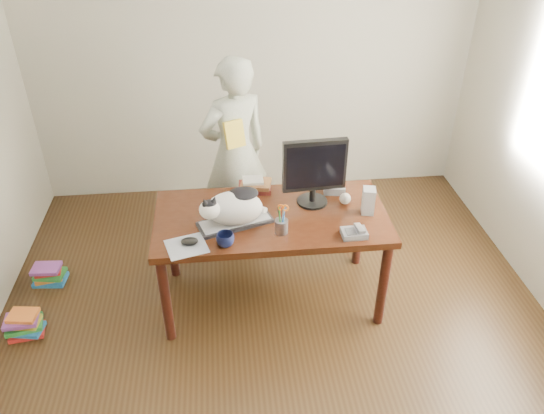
{
  "coord_description": "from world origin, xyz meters",
  "views": [
    {
      "loc": [
        -0.31,
        -2.39,
        2.8
      ],
      "look_at": [
        0.0,
        0.55,
        0.85
      ],
      "focal_mm": 35.0,
      "sensor_mm": 36.0,
      "label": 1
    }
  ],
  "objects_px": {
    "book_stack": "(255,185)",
    "calculator": "(334,185)",
    "desk": "(270,226)",
    "baseball": "(345,199)",
    "book_pile_b": "(49,274)",
    "cat": "(232,207)",
    "person": "(235,153)",
    "speaker": "(368,201)",
    "mouse": "(189,241)",
    "monitor": "(314,169)",
    "coffee_mug": "(225,240)",
    "keyboard": "(235,222)",
    "pen_cup": "(281,225)",
    "phone": "(355,233)",
    "book_pile_a": "(25,324)"
  },
  "relations": [
    {
      "from": "keyboard",
      "to": "person",
      "type": "height_order",
      "value": "person"
    },
    {
      "from": "coffee_mug",
      "to": "book_pile_b",
      "type": "bearing_deg",
      "value": 154.75
    },
    {
      "from": "cat",
      "to": "coffee_mug",
      "type": "height_order",
      "value": "cat"
    },
    {
      "from": "desk",
      "to": "pen_cup",
      "type": "height_order",
      "value": "pen_cup"
    },
    {
      "from": "speaker",
      "to": "coffee_mug",
      "type": "bearing_deg",
      "value": -151.86
    },
    {
      "from": "calculator",
      "to": "book_pile_b",
      "type": "distance_m",
      "value": 2.33
    },
    {
      "from": "book_pile_b",
      "to": "cat",
      "type": "bearing_deg",
      "value": -16.67
    },
    {
      "from": "desk",
      "to": "mouse",
      "type": "height_order",
      "value": "mouse"
    },
    {
      "from": "mouse",
      "to": "baseball",
      "type": "distance_m",
      "value": 1.15
    },
    {
      "from": "desk",
      "to": "speaker",
      "type": "bearing_deg",
      "value": -9.47
    },
    {
      "from": "person",
      "to": "book_pile_b",
      "type": "height_order",
      "value": "person"
    },
    {
      "from": "desk",
      "to": "phone",
      "type": "bearing_deg",
      "value": -35.74
    },
    {
      "from": "mouse",
      "to": "phone",
      "type": "height_order",
      "value": "phone"
    },
    {
      "from": "book_stack",
      "to": "calculator",
      "type": "relative_size",
      "value": 1.14
    },
    {
      "from": "keyboard",
      "to": "calculator",
      "type": "distance_m",
      "value": 0.84
    },
    {
      "from": "mouse",
      "to": "book_pile_a",
      "type": "distance_m",
      "value": 1.39
    },
    {
      "from": "coffee_mug",
      "to": "mouse",
      "type": "bearing_deg",
      "value": 171.87
    },
    {
      "from": "coffee_mug",
      "to": "book_pile_b",
      "type": "distance_m",
      "value": 1.71
    },
    {
      "from": "monitor",
      "to": "book_pile_a",
      "type": "height_order",
      "value": "monitor"
    },
    {
      "from": "speaker",
      "to": "calculator",
      "type": "xyz_separation_m",
      "value": [
        -0.17,
        0.33,
        -0.07
      ]
    },
    {
      "from": "keyboard",
      "to": "cat",
      "type": "xyz_separation_m",
      "value": [
        -0.01,
        -0.01,
        0.12
      ]
    },
    {
      "from": "desk",
      "to": "mouse",
      "type": "relative_size",
      "value": 12.6
    },
    {
      "from": "person",
      "to": "speaker",
      "type": "bearing_deg",
      "value": 111.01
    },
    {
      "from": "desk",
      "to": "monitor",
      "type": "height_order",
      "value": "monitor"
    },
    {
      "from": "keyboard",
      "to": "monitor",
      "type": "height_order",
      "value": "monitor"
    },
    {
      "from": "mouse",
      "to": "keyboard",
      "type": "bearing_deg",
      "value": 17.76
    },
    {
      "from": "speaker",
      "to": "book_pile_a",
      "type": "height_order",
      "value": "speaker"
    },
    {
      "from": "cat",
      "to": "coffee_mug",
      "type": "xyz_separation_m",
      "value": [
        -0.06,
        -0.22,
        -0.09
      ]
    },
    {
      "from": "coffee_mug",
      "to": "baseball",
      "type": "relative_size",
      "value": 1.41
    },
    {
      "from": "mouse",
      "to": "phone",
      "type": "xyz_separation_m",
      "value": [
        1.06,
        -0.01,
        -0.0
      ]
    },
    {
      "from": "desk",
      "to": "book_stack",
      "type": "xyz_separation_m",
      "value": [
        -0.09,
        0.27,
        0.19
      ]
    },
    {
      "from": "phone",
      "to": "speaker",
      "type": "relative_size",
      "value": 0.88
    },
    {
      "from": "baseball",
      "to": "desk",
      "type": "bearing_deg",
      "value": -178.34
    },
    {
      "from": "coffee_mug",
      "to": "person",
      "type": "xyz_separation_m",
      "value": [
        0.11,
        1.16,
        0.01
      ]
    },
    {
      "from": "cat",
      "to": "mouse",
      "type": "distance_m",
      "value": 0.36
    },
    {
      "from": "monitor",
      "to": "pen_cup",
      "type": "relative_size",
      "value": 2.26
    },
    {
      "from": "keyboard",
      "to": "phone",
      "type": "distance_m",
      "value": 0.79
    },
    {
      "from": "speaker",
      "to": "pen_cup",
      "type": "bearing_deg",
      "value": -151.74
    },
    {
      "from": "desk",
      "to": "pen_cup",
      "type": "distance_m",
      "value": 0.36
    },
    {
      "from": "baseball",
      "to": "monitor",
      "type": "bearing_deg",
      "value": 175.22
    },
    {
      "from": "baseball",
      "to": "person",
      "type": "xyz_separation_m",
      "value": [
        -0.75,
        0.76,
        0.01
      ]
    },
    {
      "from": "book_stack",
      "to": "cat",
      "type": "bearing_deg",
      "value": -105.1
    },
    {
      "from": "monitor",
      "to": "calculator",
      "type": "height_order",
      "value": "monitor"
    },
    {
      "from": "cat",
      "to": "speaker",
      "type": "relative_size",
      "value": 2.5
    },
    {
      "from": "monitor",
      "to": "book_pile_b",
      "type": "distance_m",
      "value": 2.26
    },
    {
      "from": "coffee_mug",
      "to": "book_stack",
      "type": "distance_m",
      "value": 0.7
    },
    {
      "from": "phone",
      "to": "book_pile_a",
      "type": "bearing_deg",
      "value": 176.28
    },
    {
      "from": "pen_cup",
      "to": "book_pile_a",
      "type": "relative_size",
      "value": 0.82
    },
    {
      "from": "baseball",
      "to": "person",
      "type": "bearing_deg",
      "value": 134.68
    },
    {
      "from": "desk",
      "to": "baseball",
      "type": "xyz_separation_m",
      "value": [
        0.54,
        0.02,
        0.19
      ]
    }
  ]
}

